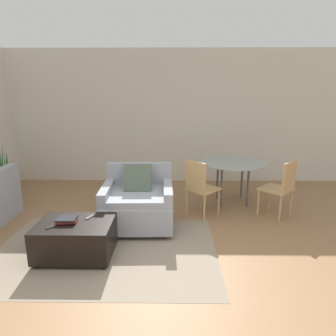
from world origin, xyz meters
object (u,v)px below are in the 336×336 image
potted_plant (6,185)px  dining_chair_near_right (282,185)px  tv_remote_primary (52,227)px  dining_table (233,166)px  ottoman (76,238)px  dining_chair_near_left (199,185)px  armchair (138,203)px  tv_remote_secondary (90,217)px  book_stack (67,220)px

potted_plant → dining_chair_near_right: (4.68, -0.73, 0.26)m
tv_remote_primary → dining_chair_near_right: (3.04, 1.30, 0.09)m
dining_table → dining_chair_near_right: size_ratio=1.27×
ottoman → potted_plant: size_ratio=0.84×
dining_table → dining_chair_near_left: (-0.63, -0.63, -0.14)m
armchair → tv_remote_secondary: armchair is taller
armchair → tv_remote_primary: armchair is taller
dining_chair_near_left → ottoman: bearing=-143.0°
book_stack → tv_remote_secondary: book_stack is taller
tv_remote_primary → potted_plant: potted_plant is taller
dining_chair_near_left → book_stack: bearing=-144.6°
book_stack → dining_table: bearing=38.4°
book_stack → dining_chair_near_left: size_ratio=0.28×
tv_remote_primary → dining_chair_near_left: (1.78, 1.30, 0.09)m
book_stack → tv_remote_secondary: size_ratio=1.63×
tv_remote_primary → dining_chair_near_right: bearing=23.2°
tv_remote_secondary → potted_plant: potted_plant is taller
book_stack → dining_chair_near_left: dining_chair_near_left is taller
tv_remote_secondary → dining_table: 2.65m
tv_remote_secondary → armchair: bearing=53.9°
ottoman → dining_table: 2.87m
armchair → dining_table: (1.54, 0.96, 0.31)m
dining_table → armchair: bearing=-148.2°
dining_chair_near_right → dining_chair_near_left: bearing=180.0°
armchair → ottoman: (-0.65, -0.85, -0.12)m
dining_table → dining_chair_near_right: bearing=-45.0°
tv_remote_secondary → dining_chair_near_left: dining_chair_near_left is taller
book_stack → dining_chair_near_left: (1.65, 1.18, 0.06)m
potted_plant → dining_chair_near_right: potted_plant is taller
dining_chair_near_left → dining_chair_near_right: same height
book_stack → potted_plant: potted_plant is taller
tv_remote_primary → dining_chair_near_right: size_ratio=0.14×
dining_chair_near_left → tv_remote_primary: bearing=-143.8°
potted_plant → dining_chair_near_left: (3.43, -0.73, 0.26)m
dining_chair_near_right → ottoman: bearing=-157.4°
armchair → dining_chair_near_right: bearing=8.6°
tv_remote_primary → dining_chair_near_left: bearing=36.2°
tv_remote_primary → potted_plant: bearing=129.0°
dining_table → potted_plant: bearing=178.6°
armchair → dining_chair_near_left: (0.91, 0.33, 0.17)m
book_stack → potted_plant: (-1.77, 1.91, -0.20)m
tv_remote_primary → potted_plant: 2.62m
ottoman → tv_remote_primary: (-0.22, -0.13, 0.20)m
armchair → potted_plant: potted_plant is taller
tv_remote_primary → armchair: bearing=48.4°
ottoman → book_stack: size_ratio=3.46×
ottoman → dining_chair_near_right: 3.07m
dining_table → dining_chair_near_left: 0.90m
dining_table → dining_chair_near_left: bearing=-135.0°
ottoman → tv_remote_primary: tv_remote_primary is taller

